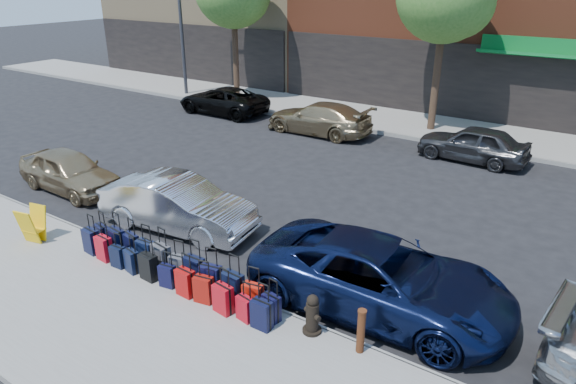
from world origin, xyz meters
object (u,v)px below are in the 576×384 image
Objects in this scene: fire_hydrant at (312,315)px; car_near_2 at (381,277)px; car_near_0 at (69,171)px; car_near_1 at (178,204)px; car_far_1 at (319,118)px; car_far_2 at (473,144)px; bollard at (361,330)px; streetlight at (183,6)px; car_far_0 at (223,100)px; display_rack at (33,225)px; suitcase_front_5 at (179,268)px.

fire_hydrant is 0.15× the size of car_near_2.
car_near_1 is at bearing -88.97° from car_near_0.
fire_hydrant is 13.18m from car_far_1.
car_near_2 is 9.99m from car_far_2.
car_far_1 reaches higher than bollard.
car_near_1 is at bearing -47.00° from streetlight.
car_far_1 is 6.29m from car_far_2.
streetlight is at bearing -114.51° from car_far_0.
car_far_1 is at bearing 74.11° from display_rack.
car_near_2 reaches higher than car_far_2.
car_far_2 is at bearing 2.28° from car_near_2.
car_far_1 is (-6.63, 11.39, 0.14)m from fire_hydrant.
car_near_2 is 1.14× the size of car_far_1.
bollard is 6.44m from car_near_1.
display_rack is 0.21× the size of car_near_1.
streetlight reaches higher than car_near_2.
car_near_0 is at bearing 151.45° from suitcase_front_5.
car_far_1 reaches higher than car_far_2.
bollard is at bearing -98.45° from car_near_0.
fire_hydrant is 0.97m from bollard.
suitcase_front_5 is 0.18× the size of car_near_2.
car_near_1 is 10.81m from car_far_2.
car_far_2 is at bearing -43.42° from car_near_0.
car_near_2 is (5.83, -0.30, 0.03)m from car_near_1.
display_rack is at bearing -4.15° from car_far_1.
car_far_2 is at bearing 88.42° from car_far_0.
streetlight is 16.38m from car_far_2.
suitcase_front_5 is at bearing -11.36° from car_far_2.
bollard is at bearing 33.37° from car_far_1.
streetlight is 1.77× the size of car_far_1.
car_far_1 is at bearing 141.78° from fire_hydrant.
fire_hydrant is at bearing -117.06° from car_near_1.
car_near_1 is (-1.97, 1.96, 0.25)m from suitcase_front_5.
car_far_0 is at bearing 48.19° from car_near_2.
car_near_0 is at bearing 85.07° from car_near_2.
car_near_0 is (-2.42, 2.68, 0.05)m from display_rack.
car_near_2 is at bearing 8.17° from car_far_2.
car_far_0 reaches higher than suitcase_front_5.
fire_hydrant is at bearing -9.92° from suitcase_front_5.
display_rack is at bearing -58.89° from streetlight.
car_far_1 is at bearing 33.16° from car_near_2.
car_near_1 is at bearing 34.64° from car_far_0.
bollard is 0.22× the size of car_far_2.
car_far_0 is at bearing 27.44° from car_near_1.
display_rack is at bearing 132.48° from car_near_1.
car_far_0 reaches higher than fire_hydrant.
streetlight reaches higher than fire_hydrant.
car_far_1 is (0.81, 12.21, 0.07)m from display_rack.
car_near_0 is at bearing 82.19° from car_near_1.
car_near_0 is at bearing -42.00° from car_far_2.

